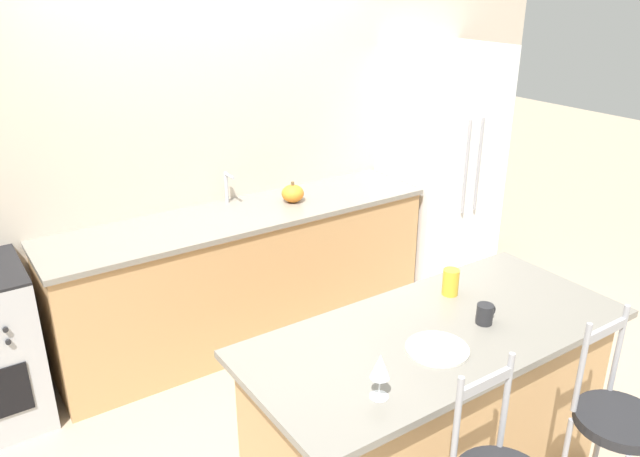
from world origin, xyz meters
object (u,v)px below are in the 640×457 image
dinner_plate (437,348)px  tumbler_cup (451,282)px  bar_stool_far (611,443)px  wine_glass (380,367)px  coffee_mug (485,314)px  refrigerator (440,167)px  pumpkin_decoration (293,193)px

dinner_plate → tumbler_cup: tumbler_cup is taller
bar_stool_far → wine_glass: 1.07m
wine_glass → coffee_mug: (0.75, 0.15, -0.09)m
bar_stool_far → tumbler_cup: 0.99m
dinner_plate → tumbler_cup: bearing=39.6°
dinner_plate → bar_stool_far: bearing=-52.6°
coffee_mug → bar_stool_far: bearing=-80.0°
refrigerator → coffee_mug: size_ratio=17.46×
wine_glass → tumbler_cup: (0.81, 0.44, -0.07)m
refrigerator → coffee_mug: bearing=-128.9°
tumbler_cup → coffee_mug: bearing=-102.9°
refrigerator → tumbler_cup: (-1.41, -1.55, 0.03)m
coffee_mug → dinner_plate: bearing=-172.7°
dinner_plate → pumpkin_decoration: bearing=77.1°
bar_stool_far → coffee_mug: (-0.11, 0.63, 0.35)m
dinner_plate → coffee_mug: size_ratio=2.50×
tumbler_cup → dinner_plate: bearing=-140.4°
wine_glass → dinner_plate: bearing=15.0°
refrigerator → pumpkin_decoration: (-1.39, 0.01, 0.04)m
dinner_plate → tumbler_cup: (0.40, 0.33, 0.06)m
bar_stool_far → wine_glass: (-0.86, 0.48, 0.43)m
dinner_plate → wine_glass: 0.44m
refrigerator → bar_stool_far: 2.84m
wine_glass → pumpkin_decoration: wine_glass is taller
refrigerator → coffee_mug: (-1.48, -1.84, 0.01)m
bar_stool_far → pumpkin_decoration: size_ratio=7.54×
wine_glass → coffee_mug: wine_glass is taller
wine_glass → pumpkin_decoration: bearing=67.2°
wine_glass → coffee_mug: 0.77m
bar_stool_far → dinner_plate: size_ratio=4.30×
dinner_plate → pumpkin_decoration: pumpkin_decoration is taller
bar_stool_far → coffee_mug: size_ratio=10.73×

